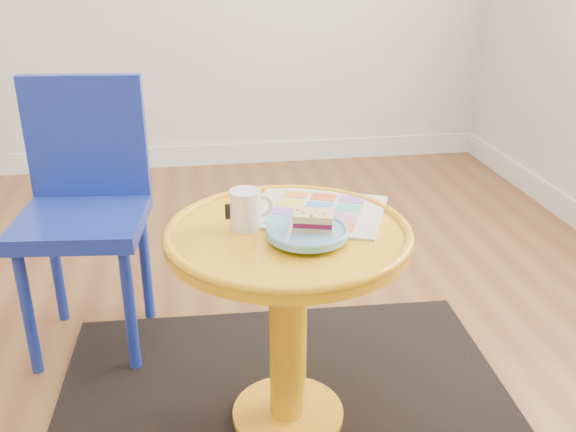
{
  "coord_description": "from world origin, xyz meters",
  "views": [
    {
      "loc": [
        0.25,
        -1.66,
        1.22
      ],
      "look_at": [
        0.47,
        -0.26,
        0.61
      ],
      "focal_mm": 40.0,
      "sensor_mm": 36.0,
      "label": 1
    }
  ],
  "objects": [
    {
      "name": "mug",
      "position": [
        0.38,
        -0.23,
        0.62
      ],
      "size": [
        0.11,
        0.08,
        0.1
      ],
      "rotation": [
        0.0,
        0.0,
        0.13
      ],
      "color": "white",
      "rests_on": "side_table"
    },
    {
      "name": "rug",
      "position": [
        0.47,
        -0.26,
        0.0
      ],
      "size": [
        1.35,
        1.16,
        0.01
      ],
      "primitive_type": "cube",
      "rotation": [
        0.0,
        0.0,
        -0.04
      ],
      "color": "black",
      "rests_on": "ground"
    },
    {
      "name": "chair",
      "position": [
        -0.08,
        0.27,
        0.49
      ],
      "size": [
        0.41,
        0.41,
        0.85
      ],
      "rotation": [
        0.0,
        0.0,
        -0.11
      ],
      "color": "#172A98",
      "rests_on": "ground"
    },
    {
      "name": "floor",
      "position": [
        0.0,
        0.0,
        0.0
      ],
      "size": [
        4.0,
        4.0,
        0.0
      ],
      "primitive_type": "plane",
      "color": "brown",
      "rests_on": "ground"
    },
    {
      "name": "side_table",
      "position": [
        0.47,
        -0.26,
        0.41
      ],
      "size": [
        0.6,
        0.6,
        0.57
      ],
      "color": "#F0A414",
      "rests_on": "ground"
    },
    {
      "name": "fork",
      "position": [
        0.47,
        -0.31,
        0.6
      ],
      "size": [
        0.06,
        0.14,
        0.0
      ],
      "rotation": [
        0.0,
        0.0,
        -0.3
      ],
      "color": "silver",
      "rests_on": "plate"
    },
    {
      "name": "newspaper",
      "position": [
        0.57,
        -0.15,
        0.57
      ],
      "size": [
        0.42,
        0.4,
        0.01
      ],
      "primitive_type": "cube",
      "rotation": [
        0.0,
        0.0,
        -0.41
      ],
      "color": "silver",
      "rests_on": "side_table"
    },
    {
      "name": "cake_slice",
      "position": [
        0.53,
        -0.31,
        0.62
      ],
      "size": [
        0.11,
        0.08,
        0.04
      ],
      "rotation": [
        0.0,
        0.0,
        -0.28
      ],
      "color": "#D3BC8C",
      "rests_on": "plate"
    },
    {
      "name": "plate",
      "position": [
        0.51,
        -0.32,
        0.59
      ],
      "size": [
        0.19,
        0.19,
        0.02
      ],
      "color": "#61A4CD",
      "rests_on": "newspaper"
    }
  ]
}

